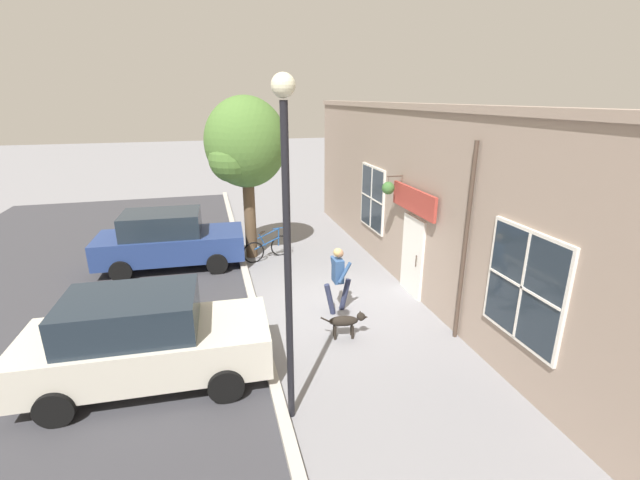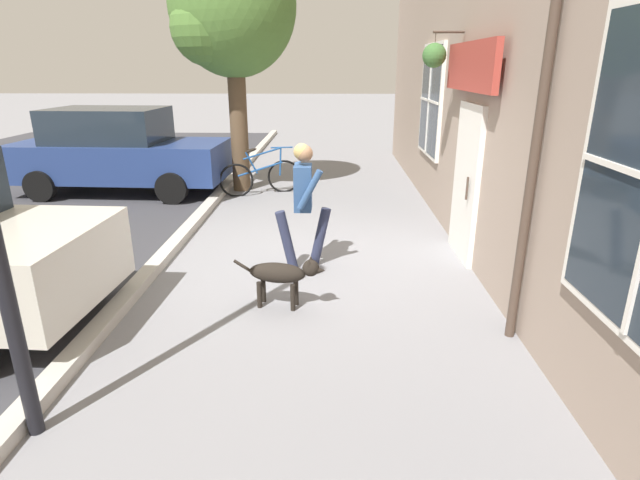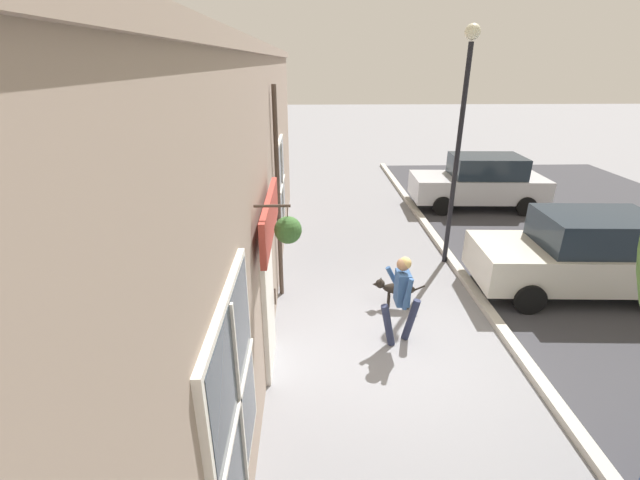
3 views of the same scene
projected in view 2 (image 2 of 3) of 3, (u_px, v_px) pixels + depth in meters
ground_plane at (308, 260)px, 6.94m from camera, size 90.00×90.00×0.00m
storefront_facade at (497, 77)px, 6.08m from camera, size 0.95×18.00×4.86m
pedestrian_walking at (303, 195)px, 6.40m from camera, size 0.73×0.55×1.65m
dog_on_leash at (283, 274)px, 5.47m from camera, size 1.04×0.35×0.61m
street_tree_by_curb at (229, 11)px, 9.70m from camera, size 2.50×2.25×5.07m
leaning_bicycle at (261, 176)px, 10.43m from camera, size 1.65×0.61×1.01m
parked_car_nearest_curb at (118, 151)px, 10.42m from camera, size 4.37×2.08×1.75m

